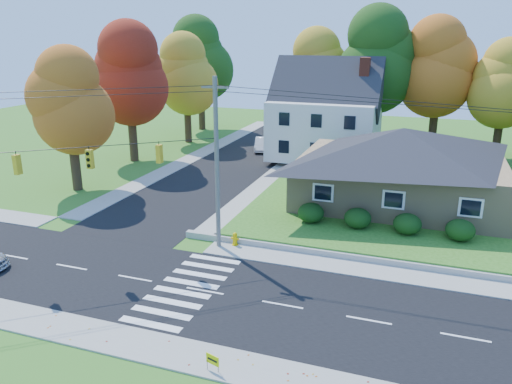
# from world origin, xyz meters

# --- Properties ---
(ground) EXTENTS (120.00, 120.00, 0.00)m
(ground) POSITION_xyz_m (0.00, 0.00, 0.00)
(ground) COLOR #3D7923
(road_main) EXTENTS (90.00, 8.00, 0.02)m
(road_main) POSITION_xyz_m (0.00, 0.00, 0.01)
(road_main) COLOR black
(road_main) RESTS_ON ground
(road_cross) EXTENTS (8.00, 44.00, 0.02)m
(road_cross) POSITION_xyz_m (-8.00, 26.00, 0.01)
(road_cross) COLOR black
(road_cross) RESTS_ON ground
(sidewalk_north) EXTENTS (90.00, 2.00, 0.08)m
(sidewalk_north) POSITION_xyz_m (0.00, 5.00, 0.04)
(sidewalk_north) COLOR #9C9A90
(sidewalk_north) RESTS_ON ground
(sidewalk_south) EXTENTS (90.00, 2.00, 0.08)m
(sidewalk_south) POSITION_xyz_m (0.00, -5.00, 0.04)
(sidewalk_south) COLOR #9C9A90
(sidewalk_south) RESTS_ON ground
(lawn) EXTENTS (30.00, 30.00, 0.50)m
(lawn) POSITION_xyz_m (13.00, 21.00, 0.25)
(lawn) COLOR #3D7923
(lawn) RESTS_ON ground
(ranch_house) EXTENTS (14.60, 10.60, 5.40)m
(ranch_house) POSITION_xyz_m (8.00, 16.00, 3.27)
(ranch_house) COLOR tan
(ranch_house) RESTS_ON lawn
(colonial_house) EXTENTS (10.40, 8.40, 9.60)m
(colonial_house) POSITION_xyz_m (0.04, 28.00, 4.58)
(colonial_house) COLOR silver
(colonial_house) RESTS_ON lawn
(hedge_row) EXTENTS (10.70, 1.70, 1.27)m
(hedge_row) POSITION_xyz_m (7.50, 9.80, 1.14)
(hedge_row) COLOR #163A10
(hedge_row) RESTS_ON lawn
(traffic_infrastructure) EXTENTS (38.10, 10.66, 10.00)m
(traffic_infrastructure) POSITION_xyz_m (-0.15, 1.35, 5.15)
(traffic_infrastructure) COLOR #666059
(traffic_infrastructure) RESTS_ON ground
(tree_lot_0) EXTENTS (6.72, 6.72, 12.51)m
(tree_lot_0) POSITION_xyz_m (-2.00, 34.00, 8.31)
(tree_lot_0) COLOR #3F2A19
(tree_lot_0) RESTS_ON lawn
(tree_lot_1) EXTENTS (7.84, 7.84, 14.60)m
(tree_lot_1) POSITION_xyz_m (4.00, 33.00, 9.61)
(tree_lot_1) COLOR #3F2A19
(tree_lot_1) RESTS_ON lawn
(tree_lot_2) EXTENTS (7.28, 7.28, 13.56)m
(tree_lot_2) POSITION_xyz_m (10.00, 34.00, 8.96)
(tree_lot_2) COLOR #3F2A19
(tree_lot_2) RESTS_ON lawn
(tree_lot_3) EXTENTS (6.16, 6.16, 11.47)m
(tree_lot_3) POSITION_xyz_m (16.00, 33.00, 7.65)
(tree_lot_3) COLOR #3F2A19
(tree_lot_3) RESTS_ON lawn
(tree_west_0) EXTENTS (6.16, 6.16, 11.47)m
(tree_west_0) POSITION_xyz_m (-17.00, 12.00, 7.15)
(tree_west_0) COLOR #3F2A19
(tree_west_0) RESTS_ON ground
(tree_west_1) EXTENTS (7.28, 7.28, 13.56)m
(tree_west_1) POSITION_xyz_m (-18.00, 22.00, 8.46)
(tree_west_1) COLOR #3F2A19
(tree_west_1) RESTS_ON ground
(tree_west_2) EXTENTS (6.72, 6.72, 12.51)m
(tree_west_2) POSITION_xyz_m (-17.00, 32.00, 7.81)
(tree_west_2) COLOR #3F2A19
(tree_west_2) RESTS_ON ground
(tree_west_3) EXTENTS (7.84, 7.84, 14.60)m
(tree_west_3) POSITION_xyz_m (-19.00, 40.00, 9.11)
(tree_west_3) COLOR #3F2A19
(tree_west_3) RESTS_ON ground
(white_car) EXTENTS (2.53, 4.45, 1.39)m
(white_car) POSITION_xyz_m (-7.32, 30.47, 0.71)
(white_car) COLOR silver
(white_car) RESTS_ON road_cross
(fire_hydrant) EXTENTS (0.49, 0.39, 0.87)m
(fire_hydrant) POSITION_xyz_m (-0.63, 5.63, 0.42)
(fire_hydrant) COLOR #DCB101
(fire_hydrant) RESTS_ON ground
(yard_sign) EXTENTS (0.59, 0.21, 0.76)m
(yard_sign) POSITION_xyz_m (2.92, -5.55, 0.54)
(yard_sign) COLOR black
(yard_sign) RESTS_ON ground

